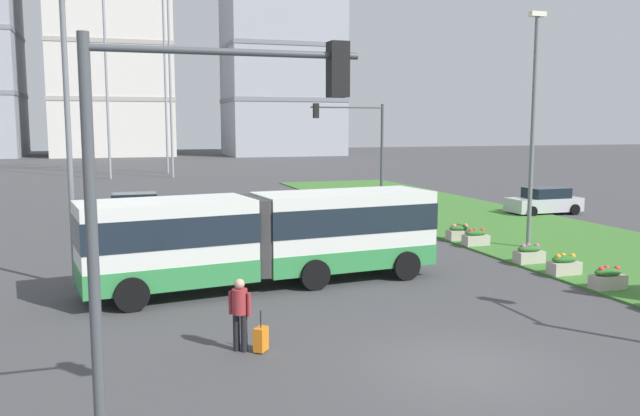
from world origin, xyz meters
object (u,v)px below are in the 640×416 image
(car_silver_hatch, at_px, (544,201))
(rolling_suitcase, at_px, (261,339))
(flower_planter_2, at_px, (564,264))
(articulated_bus, at_px, (266,236))
(flower_planter_1, at_px, (608,278))
(pedestrian_crossing, at_px, (240,310))
(traffic_light_near_left, at_px, (181,188))
(streetlight_median, at_px, (533,122))
(apartment_tower_centre, at_px, (282,23))
(traffic_light_far_right, at_px, (360,140))
(streetlight_left, at_px, (68,129))
(flower_planter_3, at_px, (529,254))
(car_grey_wagon, at_px, (136,208))
(flower_planter_4, at_px, (476,237))
(flower_planter_5, at_px, (459,232))

(car_silver_hatch, height_order, rolling_suitcase, car_silver_hatch)
(flower_planter_2, bearing_deg, articulated_bus, 169.37)
(articulated_bus, xyz_separation_m, flower_planter_1, (10.26, -4.05, -1.23))
(pedestrian_crossing, xyz_separation_m, traffic_light_near_left, (-1.82, -5.52, 3.42))
(rolling_suitcase, relative_size, streetlight_median, 0.10)
(apartment_tower_centre, bearing_deg, flower_planter_2, -98.41)
(traffic_light_far_right, bearing_deg, streetlight_median, -71.04)
(car_silver_hatch, height_order, streetlight_left, streetlight_left)
(flower_planter_1, bearing_deg, rolling_suitcase, -169.71)
(flower_planter_2, relative_size, streetlight_left, 0.12)
(flower_planter_3, bearing_deg, pedestrian_crossing, -153.60)
(traffic_light_near_left, height_order, streetlight_left, streetlight_left)
(articulated_bus, relative_size, traffic_light_far_right, 1.87)
(traffic_light_near_left, bearing_deg, flower_planter_2, 34.25)
(traffic_light_far_right, bearing_deg, car_grey_wagon, 167.75)
(traffic_light_near_left, relative_size, streetlight_median, 0.66)
(flower_planter_3, relative_size, streetlight_median, 0.11)
(car_silver_hatch, relative_size, flower_planter_3, 4.04)
(rolling_suitcase, distance_m, flower_planter_3, 13.39)
(streetlight_median, bearing_deg, apartment_tower_centre, 82.35)
(car_grey_wagon, distance_m, flower_planter_1, 24.43)
(articulated_bus, bearing_deg, pedestrian_crossing, -108.54)
(flower_planter_4, xyz_separation_m, traffic_light_near_left, (-14.08, -15.44, 4.00))
(car_silver_hatch, relative_size, flower_planter_1, 4.04)
(flower_planter_5, bearing_deg, articulated_bus, -152.44)
(rolling_suitcase, relative_size, flower_planter_5, 0.88)
(flower_planter_3, height_order, flower_planter_5, same)
(traffic_light_near_left, distance_m, apartment_tower_centre, 107.56)
(articulated_bus, height_order, flower_planter_5, articulated_bus)
(rolling_suitcase, distance_m, streetlight_left, 10.30)
(car_silver_hatch, bearing_deg, apartment_tower_centre, 86.90)
(streetlight_left, bearing_deg, traffic_light_near_left, -80.59)
(flower_planter_2, bearing_deg, flower_planter_4, 90.00)
(car_grey_wagon, bearing_deg, apartment_tower_centre, 69.77)
(car_silver_hatch, relative_size, flower_planter_5, 4.04)
(car_grey_wagon, bearing_deg, flower_planter_4, -41.40)
(traffic_light_far_right, bearing_deg, flower_planter_4, -79.60)
(car_grey_wagon, height_order, traffic_light_far_right, traffic_light_far_right)
(articulated_bus, height_order, flower_planter_4, articulated_bus)
(flower_planter_1, xyz_separation_m, flower_planter_3, (0.00, 4.14, 0.00))
(articulated_bus, bearing_deg, flower_planter_2, -10.63)
(articulated_bus, distance_m, flower_planter_2, 10.51)
(car_grey_wagon, bearing_deg, articulated_bus, -77.54)
(flower_planter_2, distance_m, traffic_light_far_right, 16.02)
(traffic_light_near_left, relative_size, apartment_tower_centre, 0.14)
(traffic_light_near_left, distance_m, streetlight_median, 21.51)
(rolling_suitcase, bearing_deg, streetlight_median, 33.37)
(flower_planter_1, bearing_deg, car_grey_wagon, 124.44)
(flower_planter_3, xyz_separation_m, apartment_tower_centre, (13.71, 90.68, 22.22))
(flower_planter_1, distance_m, streetlight_median, 8.71)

